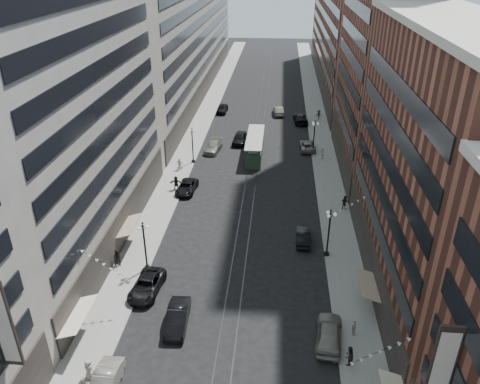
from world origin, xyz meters
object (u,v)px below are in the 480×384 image
(car_8, at_px, (213,147))
(car_14, at_px, (278,111))
(car_13, at_px, (240,138))
(car_4, at_px, (329,333))
(pedestrian_1, at_px, (89,369))
(lamppost_sw_mid, at_px, (192,144))
(car_5, at_px, (177,318))
(pedestrian_2, at_px, (118,258))
(car_12, at_px, (300,118))
(car_7, at_px, (187,187))
(streetcar, at_px, (255,147))
(pedestrian_9, at_px, (319,115))
(car_11, at_px, (307,146))
(lamppost_se_far, at_px, (329,231))
(car_2, at_px, (147,285))
(lamppost_sw_far, at_px, (145,244))
(pedestrian_8, at_px, (322,153))
(car_10, at_px, (303,237))
(lamppost_se_mid, at_px, (314,136))
(pedestrian_6, at_px, (180,164))
(car_9, at_px, (222,109))
(pedestrian_5, at_px, (176,183))
(pedestrian_7, at_px, (345,202))
(pedestrian_4, at_px, (354,327))

(car_8, bearing_deg, car_14, 70.33)
(car_13, bearing_deg, car_4, -71.56)
(pedestrian_1, bearing_deg, lamppost_sw_mid, -73.74)
(car_5, height_order, pedestrian_2, pedestrian_2)
(lamppost_sw_mid, height_order, car_12, lamppost_sw_mid)
(car_7, xyz_separation_m, car_13, (5.56, 18.43, 0.20))
(car_7, bearing_deg, car_13, 77.69)
(streetcar, distance_m, pedestrian_9, 21.50)
(car_11, bearing_deg, car_12, -88.46)
(lamppost_se_far, distance_m, car_2, 19.15)
(lamppost_sw_far, xyz_separation_m, pedestrian_8, (19.64, 30.02, -2.01))
(car_10, xyz_separation_m, car_11, (1.60, 27.43, 0.01))
(car_8, xyz_separation_m, pedestrian_9, (17.97, 17.12, 0.27))
(lamppost_se_far, distance_m, car_4, 12.55)
(lamppost_se_mid, height_order, pedestrian_9, lamppost_se_mid)
(streetcar, distance_m, car_13, 5.94)
(car_2, height_order, car_13, car_13)
(car_7, bearing_deg, lamppost_se_mid, 44.01)
(pedestrian_6, bearing_deg, car_4, 138.85)
(car_5, distance_m, car_8, 39.55)
(streetcar, height_order, pedestrian_8, streetcar)
(lamppost_se_far, xyz_separation_m, pedestrian_2, (-21.50, -3.74, -2.02))
(car_11, xyz_separation_m, car_13, (-11.24, 2.02, 0.17))
(car_13, distance_m, pedestrian_8, 14.53)
(car_10, bearing_deg, lamppost_se_far, 136.07)
(pedestrian_1, distance_m, car_9, 66.06)
(car_4, relative_size, pedestrian_8, 2.80)
(lamppost_sw_far, xyz_separation_m, lamppost_se_mid, (18.40, 32.00, 0.00))
(lamppost_se_far, height_order, pedestrian_5, lamppost_se_far)
(pedestrian_8, bearing_deg, car_4, 48.46)
(car_7, xyz_separation_m, pedestrian_5, (-1.52, 0.37, 0.40))
(lamppost_se_far, bearing_deg, pedestrian_2, -170.13)
(pedestrian_1, distance_m, pedestrian_7, 35.85)
(car_13, height_order, pedestrian_8, pedestrian_8)
(lamppost_sw_far, distance_m, pedestrian_9, 53.19)
(car_9, xyz_separation_m, car_10, (14.56, -45.79, -0.09))
(pedestrian_2, bearing_deg, pedestrian_5, 100.24)
(streetcar, height_order, car_8, streetcar)
(pedestrian_4, relative_size, car_14, 0.31)
(pedestrian_6, bearing_deg, pedestrian_9, -112.86)
(car_8, bearing_deg, car_2, -84.70)
(lamppost_sw_mid, relative_size, pedestrian_8, 2.96)
(pedestrian_4, distance_m, pedestrian_6, 38.10)
(car_5, relative_size, pedestrian_2, 2.68)
(car_8, bearing_deg, car_12, 54.55)
(pedestrian_4, bearing_deg, car_8, 27.51)
(pedestrian_4, distance_m, pedestrian_7, 21.97)
(car_2, relative_size, car_11, 1.03)
(car_8, distance_m, pedestrian_5, 14.47)
(car_10, relative_size, pedestrian_5, 2.29)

